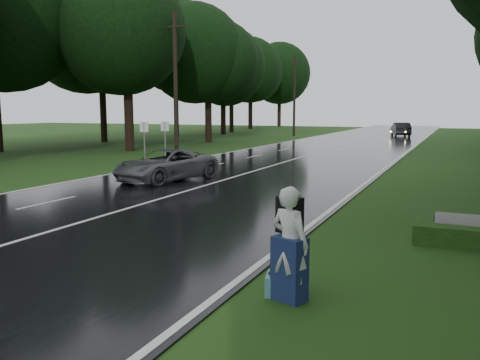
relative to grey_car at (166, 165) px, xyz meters
name	(u,v)px	position (x,y,z in m)	size (l,w,h in m)	color
ground	(76,225)	(2.21, -7.96, -0.71)	(160.00, 160.00, 0.00)	#1F4113
road	(299,158)	(2.21, 12.04, -0.69)	(12.00, 140.00, 0.04)	black
lane_center	(299,158)	(2.21, 12.04, -0.67)	(0.12, 140.00, 0.01)	silver
grey_car	(166,165)	(0.00, 0.00, 0.00)	(2.23, 4.83, 1.34)	#494C4E
far_car	(401,129)	(5.21, 41.42, 0.11)	(1.66, 4.77, 1.57)	black
hitchhiker	(290,248)	(9.10, -10.68, 0.16)	(0.80, 0.77, 1.88)	silver
suitcase	(271,284)	(8.73, -10.55, -0.54)	(0.14, 0.48, 0.34)	teal
culvert	(464,242)	(11.72, -5.58, -0.71)	(0.66, 0.66, 1.32)	slate
utility_pole_mid	(177,155)	(-6.29, 11.30, -0.71)	(1.80, 0.28, 9.49)	black
utility_pole_far	(294,136)	(-6.29, 37.53, -0.71)	(1.80, 0.28, 9.25)	black
road_sign_a	(145,164)	(-4.99, 5.64, -0.71)	(0.57, 0.10, 2.37)	white
road_sign_b	(166,160)	(-4.99, 7.82, -0.71)	(0.56, 0.10, 2.34)	white
tree_left_d	(130,151)	(-11.04, 12.43, -0.71)	(10.08, 10.08, 15.75)	black
tree_left_e	(209,142)	(-10.35, 23.82, -0.71)	(9.09, 9.09, 14.21)	black
tree_left_f	(223,134)	(-15.50, 37.67, -0.71)	(9.01, 9.01, 14.08)	black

